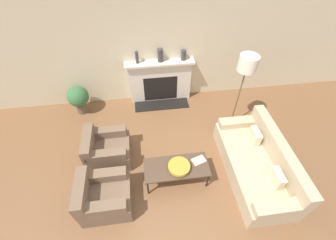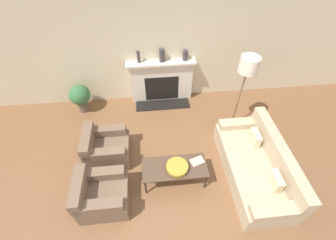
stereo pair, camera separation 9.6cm
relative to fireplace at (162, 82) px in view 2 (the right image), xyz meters
name	(u,v)px [view 2 (the right image)]	position (x,y,z in m)	size (l,w,h in m)	color
ground_plane	(169,193)	(-0.10, -2.70, -0.54)	(18.00, 18.00, 0.00)	brown
wall_back	(156,45)	(-0.10, 0.14, 0.91)	(18.00, 0.06, 2.90)	beige
fireplace	(162,82)	(0.00, 0.00, 0.00)	(1.65, 0.59, 1.12)	beige
couch	(256,166)	(1.59, -2.47, -0.25)	(0.95, 2.06, 0.82)	tan
armchair_near	(101,195)	(-1.28, -2.75, -0.26)	(0.85, 0.76, 0.72)	brown
armchair_far	(106,148)	(-1.28, -1.76, -0.26)	(0.85, 0.76, 0.72)	brown
coffee_table	(175,168)	(0.03, -2.43, -0.13)	(1.18, 0.52, 0.44)	#4C3828
bowl	(177,167)	(0.07, -2.47, -0.05)	(0.39, 0.39, 0.09)	#BC8E2D
book	(197,161)	(0.46, -2.36, -0.09)	(0.29, 0.24, 0.02)	#B2A893
floor_lamp	(247,72)	(1.56, -1.15, 0.96)	(0.37, 0.37, 1.82)	brown
mantel_vase_left	(139,57)	(-0.51, 0.01, 0.72)	(0.07, 0.07, 0.28)	#3D383D
mantel_vase_center_left	(162,55)	(0.02, 0.01, 0.73)	(0.13, 0.13, 0.31)	#3D383D
mantel_vase_center_right	(185,55)	(0.57, 0.01, 0.69)	(0.12, 0.12, 0.24)	#3D383D
potted_plant	(80,96)	(-1.99, -0.25, -0.10)	(0.50, 0.50, 0.74)	brown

